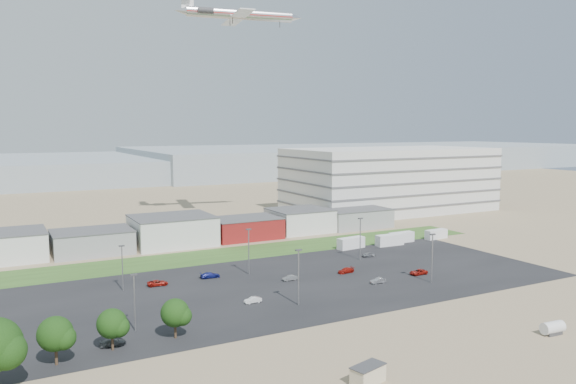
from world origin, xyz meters
TOP-DOWN VIEW (x-y plane):
  - ground at (0.00, 0.00)m, footprint 700.00×700.00m
  - parking_lot at (5.00, 20.00)m, footprint 120.00×50.00m
  - grass_strip at (0.00, 52.00)m, footprint 160.00×16.00m
  - hills_backdrop at (40.00, 315.00)m, footprint 700.00×200.00m
  - building_row at (-17.00, 71.00)m, footprint 170.00×20.00m
  - parking_garage at (90.00, 95.00)m, footprint 80.00×40.00m
  - portable_shed at (-8.91, -26.33)m, footprint 5.31×3.66m
  - storage_tank_nw at (27.51, -26.11)m, footprint 4.01×2.24m
  - box_trailer_a at (35.77, 42.78)m, footprint 8.39×3.49m
  - box_trailer_b at (47.66, 40.98)m, footprint 8.34×2.78m
  - box_trailer_c at (53.43, 42.88)m, footprint 7.92×2.71m
  - box_trailer_d at (66.02, 42.13)m, footprint 7.58×2.89m
  - tree_mid at (-43.94, -1.22)m, footprint 5.25×5.25m
  - tree_right at (-35.98, 0.49)m, footprint 4.77×4.77m
  - tree_near at (-26.30, 0.79)m, footprint 4.80×4.80m
  - lightpole_front_l at (-31.17, 6.90)m, footprint 1.12×0.46m
  - lightpole_front_m at (-1.10, 6.21)m, footprint 1.24×0.52m
  - lightpole_front_r at (31.50, 6.20)m, footprint 1.25×0.52m
  - lightpole_back_l at (-28.13, 31.04)m, footprint 1.11×0.46m
  - lightpole_back_m at (-0.19, 30.91)m, footprint 1.23×0.51m
  - lightpole_back_r at (30.17, 30.63)m, footprint 1.25×0.52m
  - airliner at (24.24, 91.46)m, footprint 47.40×36.38m
  - parked_car_0 at (33.46, 12.59)m, footprint 4.32×2.02m
  - parked_car_1 at (21.05, 11.11)m, footprint 3.53×1.34m
  - parked_car_4 at (-8.11, 11.41)m, footprint 3.43×1.33m
  - parked_car_6 at (-9.05, 32.09)m, footprint 4.47×2.07m
  - parked_car_7 at (5.53, 21.97)m, footprint 3.38×1.18m
  - parked_car_8 at (34.05, 32.22)m, footprint 3.58×1.68m
  - parked_car_9 at (-20.92, 31.40)m, footprint 4.45×2.31m
  - parked_car_10 at (-35.70, 2.14)m, footprint 3.82×1.65m
  - parked_car_12 at (19.84, 21.55)m, footprint 4.20×2.04m

SIDE VIEW (x-z plane):
  - ground at x=0.00m, z-range 0.00..0.00m
  - parking_lot at x=5.00m, z-range 0.00..0.01m
  - grass_strip at x=0.00m, z-range 0.00..0.02m
  - parked_car_10 at x=-35.70m, z-range 0.00..1.09m
  - parked_car_7 at x=5.53m, z-range 0.00..1.11m
  - parked_car_4 at x=-8.11m, z-range 0.00..1.11m
  - parked_car_1 at x=21.05m, z-range 0.00..1.15m
  - parked_car_12 at x=19.84m, z-range 0.00..1.18m
  - parked_car_8 at x=34.05m, z-range 0.00..1.19m
  - parked_car_0 at x=33.46m, z-range 0.00..1.20m
  - parked_car_9 at x=-20.92m, z-range 0.00..1.20m
  - parked_car_6 at x=-9.05m, z-range 0.00..1.26m
  - storage_tank_nw at x=27.51m, z-range 0.00..2.32m
  - portable_shed at x=-8.91m, z-range 0.00..2.43m
  - box_trailer_d at x=66.02m, z-range 0.00..2.78m
  - box_trailer_c at x=53.43m, z-range 0.00..2.94m
  - box_trailer_a at x=35.77m, z-range 0.00..3.06m
  - box_trailer_b at x=47.66m, z-range 0.00..3.11m
  - tree_right at x=-35.98m, z-range 0.00..7.16m
  - tree_near at x=-26.30m, z-range 0.00..7.20m
  - tree_mid at x=-43.94m, z-range 0.00..7.88m
  - building_row at x=-17.00m, z-range 0.00..8.00m
  - hills_backdrop at x=40.00m, z-range 0.00..9.00m
  - lightpole_back_l at x=-28.13m, z-range 0.00..9.40m
  - lightpole_front_l at x=-31.17m, z-range 0.00..9.48m
  - lightpole_back_m at x=-0.19m, z-range 0.00..10.43m
  - lightpole_front_m at x=-1.10m, z-range 0.00..10.57m
  - lightpole_front_r at x=31.50m, z-range 0.00..10.59m
  - lightpole_back_r at x=30.17m, z-range 0.00..10.65m
  - parking_garage at x=90.00m, z-range 0.00..25.00m
  - airliner at x=24.24m, z-range 63.66..76.34m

